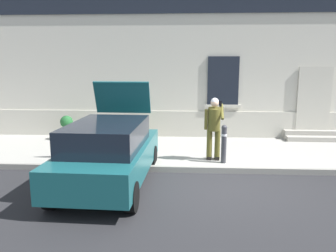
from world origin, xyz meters
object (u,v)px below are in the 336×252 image
at_px(bollard_near_person, 224,142).
at_px(planter_olive, 67,127).
at_px(planter_cream, 139,127).
at_px(hatchback_car_teal, 109,152).
at_px(bollard_far_left, 105,141).
at_px(person_on_phone, 214,125).

xyz_separation_m(bollard_near_person, planter_olive, (-5.20, 2.49, -0.11)).
distance_m(bollard_near_person, planter_cream, 3.69).
xyz_separation_m(hatchback_car_teal, planter_olive, (-2.43, 3.92, -0.19)).
relative_size(bollard_far_left, person_on_phone, 0.60).
bearing_deg(hatchback_car_teal, person_on_phone, 33.32).
bearing_deg(bollard_near_person, bollard_far_left, 180.00).
height_order(hatchback_car_teal, bollard_far_left, hatchback_car_teal).
bearing_deg(planter_cream, bollard_far_left, -102.40).
distance_m(hatchback_car_teal, person_on_phone, 3.03).
xyz_separation_m(hatchback_car_teal, planter_cream, (0.12, 3.98, -0.19)).
distance_m(bollard_near_person, bollard_far_left, 3.22).
bearing_deg(planter_olive, hatchback_car_teal, -58.21).
relative_size(bollard_near_person, bollard_far_left, 1.00).
bearing_deg(planter_olive, bollard_far_left, -51.46).
height_order(hatchback_car_teal, bollard_near_person, hatchback_car_teal).
xyz_separation_m(bollard_near_person, person_on_phone, (-0.26, 0.22, 0.44)).
relative_size(planter_olive, planter_cream, 1.00).
bearing_deg(person_on_phone, hatchback_car_teal, -135.68).
distance_m(bollard_far_left, planter_cream, 2.62).
distance_m(bollard_near_person, person_on_phone, 0.56).
height_order(bollard_near_person, planter_olive, bollard_near_person).
xyz_separation_m(bollard_far_left, planter_cream, (0.56, 2.56, -0.11)).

